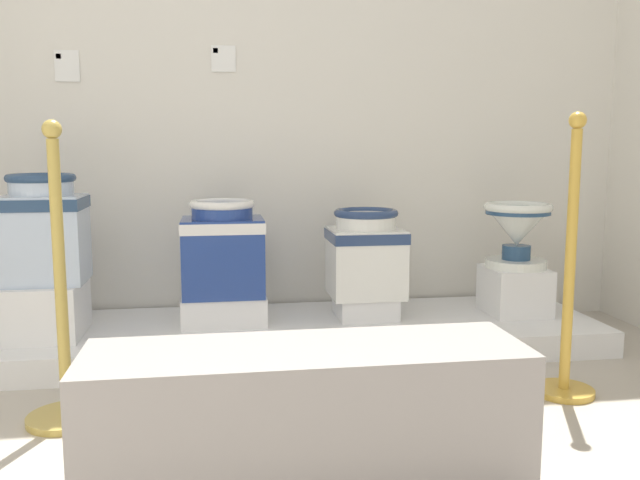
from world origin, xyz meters
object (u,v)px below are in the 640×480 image
(antique_toilet_central_ornate, at_px, (223,246))
(plinth_block_squat_floral, at_px, (515,290))
(antique_toilet_squat_floral, at_px, (517,227))
(museum_bench, at_px, (307,417))
(plinth_block_central_ornate, at_px, (224,308))
(stanchion_post_near_left, at_px, (63,340))
(info_placard_first, at_px, (67,66))
(stanchion_post_near_right, at_px, (568,304))
(antique_toilet_rightmost, at_px, (43,227))
(antique_toilet_leftmost, at_px, (366,251))
(plinth_block_rightmost, at_px, (48,309))
(info_placard_second, at_px, (223,58))
(plinth_block_leftmost, at_px, (365,306))

(antique_toilet_central_ornate, relative_size, plinth_block_squat_floral, 1.47)
(antique_toilet_squat_floral, bearing_deg, museum_bench, -132.93)
(plinth_block_central_ornate, height_order, stanchion_post_near_left, stanchion_post_near_left)
(info_placard_first, bearing_deg, plinth_block_central_ornate, -26.46)
(stanchion_post_near_right, xyz_separation_m, museum_bench, (-1.07, -0.54, -0.16))
(antique_toilet_rightmost, xyz_separation_m, stanchion_post_near_right, (2.04, -0.71, -0.25))
(plinth_block_squat_floral, bearing_deg, antique_toilet_leftmost, 176.15)
(plinth_block_central_ornate, relative_size, antique_toilet_leftmost, 0.93)
(antique_toilet_rightmost, bearing_deg, plinth_block_central_ornate, 7.62)
(plinth_block_central_ornate, distance_m, info_placard_first, 1.41)
(plinth_block_rightmost, distance_m, antique_toilet_central_ornate, 0.81)
(antique_toilet_rightmost, relative_size, info_placard_second, 3.65)
(antique_toilet_central_ornate, relative_size, stanchion_post_near_right, 0.42)
(stanchion_post_near_right, bearing_deg, info_placard_first, 149.60)
(stanchion_post_near_left, height_order, museum_bench, stanchion_post_near_left)
(plinth_block_central_ornate, bearing_deg, info_placard_second, 86.30)
(plinth_block_rightmost, distance_m, antique_toilet_leftmost, 1.47)
(antique_toilet_squat_floral, relative_size, stanchion_post_near_right, 0.31)
(antique_toilet_rightmost, xyz_separation_m, info_placard_second, (0.79, 0.47, 0.78))
(plinth_block_rightmost, xyz_separation_m, antique_toilet_leftmost, (1.45, 0.11, 0.20))
(plinth_block_rightmost, bearing_deg, stanchion_post_near_left, -72.68)
(plinth_block_leftmost, xyz_separation_m, stanchion_post_near_left, (-1.23, -0.80, 0.12))
(plinth_block_rightmost, xyz_separation_m, stanchion_post_near_left, (0.21, -0.69, 0.05))
(antique_toilet_leftmost, bearing_deg, antique_toilet_rightmost, -175.52)
(info_placard_second, bearing_deg, plinth_block_rightmost, -149.44)
(plinth_block_rightmost, xyz_separation_m, stanchion_post_near_right, (2.04, -0.71, 0.12))
(plinth_block_squat_floral, xyz_separation_m, museum_bench, (-1.22, -1.32, -0.03))
(antique_toilet_central_ornate, bearing_deg, stanchion_post_near_right, -32.52)
(plinth_block_squat_floral, height_order, stanchion_post_near_left, stanchion_post_near_left)
(stanchion_post_near_left, bearing_deg, antique_toilet_squat_floral, 20.65)
(antique_toilet_central_ornate, xyz_separation_m, plinth_block_leftmost, (0.68, 0.01, -0.31))
(antique_toilet_rightmost, height_order, info_placard_second, info_placard_second)
(museum_bench, bearing_deg, antique_toilet_rightmost, 127.88)
(antique_toilet_central_ornate, height_order, plinth_block_squat_floral, antique_toilet_central_ornate)
(plinth_block_central_ornate, distance_m, stanchion_post_near_right, 1.53)
(antique_toilet_squat_floral, bearing_deg, plinth_block_central_ornate, 178.43)
(antique_toilet_leftmost, height_order, plinth_block_squat_floral, antique_toilet_leftmost)
(plinth_block_rightmost, bearing_deg, plinth_block_squat_floral, 1.64)
(plinth_block_rightmost, xyz_separation_m, museum_bench, (0.98, -1.25, -0.04))
(info_placard_first, relative_size, stanchion_post_near_right, 0.14)
(plinth_block_central_ornate, xyz_separation_m, stanchion_post_near_right, (1.28, -0.82, 0.17))
(antique_toilet_squat_floral, xyz_separation_m, info_placard_first, (-2.16, 0.40, 0.78))
(info_placard_first, distance_m, info_placard_second, 0.75)
(antique_toilet_central_ornate, distance_m, museum_bench, 1.40)
(plinth_block_squat_floral, distance_m, info_placard_second, 1.86)
(plinth_block_squat_floral, height_order, museum_bench, museum_bench)
(plinth_block_rightmost, bearing_deg, info_placard_second, 30.56)
(stanchion_post_near_right, bearing_deg, plinth_block_leftmost, 125.77)
(antique_toilet_squat_floral, height_order, stanchion_post_near_left, stanchion_post_near_left)
(antique_toilet_central_ornate, xyz_separation_m, info_placard_second, (0.02, 0.36, 0.90))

